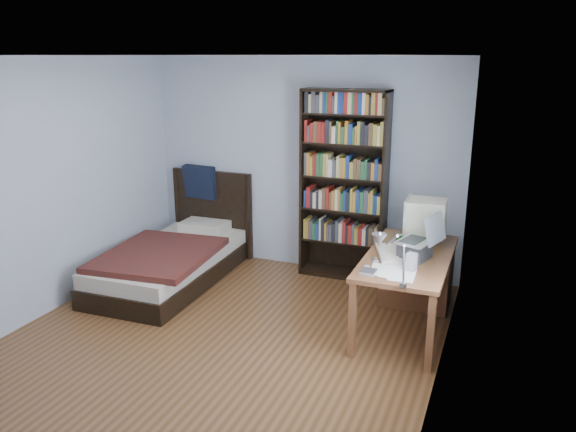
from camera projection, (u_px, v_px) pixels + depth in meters
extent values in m
plane|color=#563419|center=(220.00, 341.00, 5.10)|extent=(4.20, 4.20, 0.00)
plane|color=white|center=(210.00, 55.00, 4.42)|extent=(4.20, 4.20, 0.00)
cube|color=#ACB9C9|center=(302.00, 165.00, 6.63)|extent=(3.80, 0.04, 2.50)
cube|color=#ACB9C9|center=(17.00, 308.00, 2.88)|extent=(3.80, 0.04, 2.50)
cube|color=#ACB9C9|center=(43.00, 189.00, 5.44)|extent=(0.04, 4.20, 2.50)
cube|color=#ACB9C9|center=(446.00, 234.00, 4.08)|extent=(0.04, 4.20, 2.50)
cube|color=white|center=(443.00, 212.00, 3.90)|extent=(0.01, 1.14, 1.14)
cube|color=white|center=(442.00, 212.00, 3.90)|extent=(0.01, 1.00, 1.00)
cube|color=brown|center=(408.00, 257.00, 5.16)|extent=(0.75, 1.52, 0.04)
cube|color=brown|center=(352.00, 320.00, 4.75)|extent=(0.06, 0.06, 0.69)
cube|color=brown|center=(431.00, 333.00, 4.52)|extent=(0.06, 0.06, 0.69)
cube|color=brown|center=(388.00, 264.00, 6.01)|extent=(0.06, 0.06, 0.69)
cube|color=brown|center=(450.00, 273.00, 5.78)|extent=(0.06, 0.06, 0.69)
cube|color=brown|center=(416.00, 274.00, 5.75)|extent=(0.69, 0.40, 0.68)
cube|color=beige|center=(422.00, 240.00, 5.53)|extent=(0.24, 0.21, 0.03)
cylinder|color=beige|center=(422.00, 236.00, 5.52)|extent=(0.09, 0.09, 0.05)
cube|color=beige|center=(426.00, 217.00, 5.45)|extent=(0.38, 0.36, 0.35)
cube|color=#BDB49E|center=(407.00, 215.00, 5.52)|extent=(0.04, 0.36, 0.36)
cube|color=#46BCFF|center=(406.00, 215.00, 5.52)|extent=(0.02, 0.27, 0.24)
cube|color=#2D2D30|center=(415.00, 250.00, 5.05)|extent=(0.30, 0.33, 0.16)
cube|color=silver|center=(415.00, 241.00, 5.03)|extent=(0.35, 0.41, 0.02)
cube|color=#2D2D30|center=(413.00, 240.00, 5.03)|extent=(0.24, 0.31, 0.00)
cube|color=silver|center=(435.00, 229.00, 4.94)|extent=(0.18, 0.35, 0.25)
cube|color=#0CBF26|center=(434.00, 229.00, 4.94)|extent=(0.13, 0.29, 0.19)
cube|color=#99999E|center=(403.00, 285.00, 4.44)|extent=(0.05, 0.05, 0.04)
cylinder|color=#99999E|center=(404.00, 265.00, 4.34)|extent=(0.02, 0.13, 0.35)
cylinder|color=#99999E|center=(392.00, 240.00, 4.12)|extent=(0.15, 0.29, 0.18)
cone|color=#99999E|center=(379.00, 240.00, 4.01)|extent=(0.11, 0.11, 0.09)
cube|color=#BDB49E|center=(389.00, 254.00, 5.15)|extent=(0.36, 0.55, 0.05)
cube|color=gray|center=(411.00, 262.00, 4.76)|extent=(0.09, 0.09, 0.16)
cylinder|color=#073707|center=(399.00, 241.00, 5.38)|extent=(0.06, 0.06, 0.12)
ellipsoid|color=silver|center=(409.00, 244.00, 5.41)|extent=(0.06, 0.11, 0.04)
cube|color=silver|center=(375.00, 260.00, 5.01)|extent=(0.08, 0.10, 0.02)
cube|color=gray|center=(366.00, 267.00, 4.84)|extent=(0.04, 0.08, 0.02)
cube|color=gray|center=(368.00, 272.00, 4.73)|extent=(0.13, 0.13, 0.03)
cube|color=black|center=(305.00, 183.00, 6.50)|extent=(0.03, 0.30, 2.16)
cube|color=black|center=(385.00, 190.00, 6.17)|extent=(0.03, 0.30, 2.16)
cube|color=black|center=(346.00, 90.00, 6.04)|extent=(0.97, 0.30, 0.03)
cube|color=black|center=(341.00, 273.00, 6.63)|extent=(0.97, 0.30, 0.06)
cube|color=black|center=(347.00, 184.00, 6.46)|extent=(0.97, 0.02, 2.16)
cube|color=olive|center=(343.00, 184.00, 6.31)|extent=(0.89, 0.22, 1.96)
cube|color=black|center=(171.00, 272.00, 6.44)|extent=(1.10, 2.11, 0.22)
cube|color=beige|center=(170.00, 256.00, 6.39)|extent=(1.06, 2.05, 0.16)
cube|color=maroon|center=(159.00, 255.00, 6.11)|extent=(1.23, 1.46, 0.07)
cube|color=beige|center=(205.00, 226.00, 7.06)|extent=(0.58, 0.38, 0.12)
cube|color=black|center=(213.00, 213.00, 7.22)|extent=(1.10, 0.05, 1.10)
cylinder|color=black|center=(177.00, 209.00, 7.39)|extent=(0.06, 0.06, 1.10)
cylinder|color=black|center=(249.00, 217.00, 7.02)|extent=(0.06, 0.06, 1.10)
cube|color=black|center=(200.00, 182.00, 7.14)|extent=(0.46, 0.20, 0.43)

